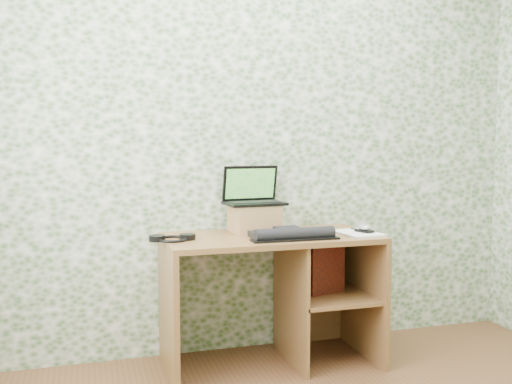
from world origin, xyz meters
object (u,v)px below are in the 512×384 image
object	(u,v)px
laptop	(253,195)
notepad	(358,233)
riser	(254,218)
keyboard	(291,234)
desk	(282,280)

from	to	relation	value
laptop	notepad	world-z (taller)	laptop
riser	keyboard	bearing A→B (deg)	-64.80
notepad	desk	bearing A→B (deg)	153.18
riser	notepad	world-z (taller)	riser
desk	laptop	bearing A→B (deg)	131.03
desk	laptop	distance (m)	0.52
desk	keyboard	distance (m)	0.33
keyboard	riser	bearing A→B (deg)	115.68
laptop	keyboard	distance (m)	0.39
riser	keyboard	size ratio (longest dim) A/B	0.55
laptop	notepad	distance (m)	0.65
desk	riser	distance (m)	0.39
laptop	keyboard	xyz separation A→B (m)	(0.13, -0.31, -0.19)
desk	notepad	world-z (taller)	notepad
desk	riser	bearing A→B (deg)	138.83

